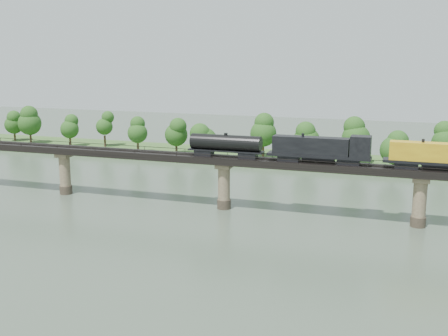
% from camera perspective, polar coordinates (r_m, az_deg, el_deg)
% --- Properties ---
extents(ground, '(400.00, 400.00, 0.00)m').
position_cam_1_polar(ground, '(95.91, -5.78, -8.80)').
color(ground, '#364537').
rests_on(ground, ground).
extents(far_bank, '(300.00, 24.00, 1.60)m').
position_cam_1_polar(far_bank, '(173.88, 5.78, 0.90)').
color(far_bank, '#2E5120').
rests_on(far_bank, ground).
extents(bridge, '(236.00, 30.00, 11.50)m').
position_cam_1_polar(bridge, '(121.05, -0.00, -1.64)').
color(bridge, '#473A2D').
rests_on(bridge, ground).
extents(bridge_superstructure, '(220.00, 4.90, 0.75)m').
position_cam_1_polar(bridge_superstructure, '(119.72, -0.00, 1.31)').
color(bridge_superstructure, black).
rests_on(bridge_superstructure, bridge).
extents(far_treeline, '(289.06, 17.54, 13.60)m').
position_cam_1_polar(far_treeline, '(170.23, 2.80, 3.46)').
color(far_treeline, '#382619').
rests_on(far_treeline, far_bank).
extents(freight_train, '(84.38, 3.29, 5.81)m').
position_cam_1_polar(freight_train, '(113.27, 17.37, 1.42)').
color(freight_train, black).
rests_on(freight_train, bridge).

